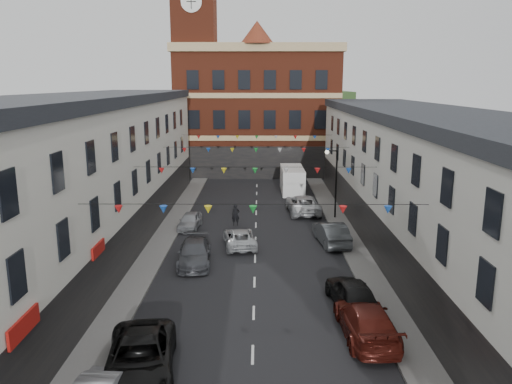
{
  "coord_description": "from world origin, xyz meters",
  "views": [
    {
      "loc": [
        0.27,
        -27.5,
        11.48
      ],
      "look_at": [
        0.04,
        7.82,
        3.72
      ],
      "focal_mm": 35.0,
      "sensor_mm": 36.0,
      "label": 1
    }
  ],
  "objects_px": {
    "car_right_c": "(366,321)",
    "car_right_e": "(331,233)",
    "moving_car": "(240,238)",
    "car_left_e": "(190,221)",
    "car_right_f": "(303,204)",
    "car_left_c": "(140,359)",
    "street_lamp": "(333,174)",
    "white_van": "(292,180)",
    "car_right_d": "(352,293)",
    "pedestrian": "(236,215)",
    "car_left_d": "(194,253)"
  },
  "relations": [
    {
      "from": "car_right_d",
      "to": "car_left_e",
      "type": "bearing_deg",
      "value": -61.6
    },
    {
      "from": "moving_car",
      "to": "car_left_d",
      "type": "bearing_deg",
      "value": 44.15
    },
    {
      "from": "street_lamp",
      "to": "car_left_e",
      "type": "height_order",
      "value": "street_lamp"
    },
    {
      "from": "street_lamp",
      "to": "car_right_c",
      "type": "distance_m",
      "value": 20.69
    },
    {
      "from": "car_left_d",
      "to": "car_right_c",
      "type": "bearing_deg",
      "value": -50.3
    },
    {
      "from": "car_right_d",
      "to": "pedestrian",
      "type": "bearing_deg",
      "value": -73.6
    },
    {
      "from": "car_right_c",
      "to": "white_van",
      "type": "distance_m",
      "value": 31.24
    },
    {
      "from": "car_right_c",
      "to": "car_right_f",
      "type": "xyz_separation_m",
      "value": [
        -1.0,
        22.45,
        -0.0
      ]
    },
    {
      "from": "car_left_e",
      "to": "white_van",
      "type": "bearing_deg",
      "value": 61.2
    },
    {
      "from": "car_left_e",
      "to": "moving_car",
      "type": "height_order",
      "value": "car_left_e"
    },
    {
      "from": "car_right_e",
      "to": "moving_car",
      "type": "distance_m",
      "value": 6.65
    },
    {
      "from": "street_lamp",
      "to": "car_right_c",
      "type": "relative_size",
      "value": 1.08
    },
    {
      "from": "street_lamp",
      "to": "moving_car",
      "type": "relative_size",
      "value": 1.3
    },
    {
      "from": "car_right_f",
      "to": "car_left_c",
      "type": "bearing_deg",
      "value": 67.74
    },
    {
      "from": "street_lamp",
      "to": "car_right_c",
      "type": "bearing_deg",
      "value": -93.79
    },
    {
      "from": "street_lamp",
      "to": "car_right_e",
      "type": "relative_size",
      "value": 1.2
    },
    {
      "from": "street_lamp",
      "to": "car_right_f",
      "type": "relative_size",
      "value": 1.03
    },
    {
      "from": "car_left_c",
      "to": "car_left_e",
      "type": "height_order",
      "value": "car_left_c"
    },
    {
      "from": "car_left_d",
      "to": "car_right_d",
      "type": "relative_size",
      "value": 1.07
    },
    {
      "from": "car_right_d",
      "to": "moving_car",
      "type": "xyz_separation_m",
      "value": [
        -6.22,
        9.92,
        -0.16
      ]
    },
    {
      "from": "car_left_c",
      "to": "moving_car",
      "type": "height_order",
      "value": "car_left_c"
    },
    {
      "from": "car_right_c",
      "to": "car_right_e",
      "type": "relative_size",
      "value": 1.12
    },
    {
      "from": "car_right_f",
      "to": "moving_car",
      "type": "xyz_separation_m",
      "value": [
        -5.32,
        -9.43,
        -0.17
      ]
    },
    {
      "from": "white_van",
      "to": "car_right_f",
      "type": "bearing_deg",
      "value": -87.81
    },
    {
      "from": "car_left_e",
      "to": "car_right_f",
      "type": "bearing_deg",
      "value": 32.44
    },
    {
      "from": "car_left_e",
      "to": "car_right_d",
      "type": "height_order",
      "value": "car_right_d"
    },
    {
      "from": "car_right_f",
      "to": "white_van",
      "type": "relative_size",
      "value": 0.97
    },
    {
      "from": "car_left_c",
      "to": "white_van",
      "type": "bearing_deg",
      "value": 68.63
    },
    {
      "from": "car_left_c",
      "to": "pedestrian",
      "type": "relative_size",
      "value": 3.3
    },
    {
      "from": "car_left_e",
      "to": "car_right_e",
      "type": "relative_size",
      "value": 0.76
    },
    {
      "from": "car_left_e",
      "to": "car_right_e",
      "type": "bearing_deg",
      "value": -14.99
    },
    {
      "from": "car_left_e",
      "to": "car_right_f",
      "type": "distance_m",
      "value": 10.72
    },
    {
      "from": "moving_car",
      "to": "car_left_e",
      "type": "bearing_deg",
      "value": -54.63
    },
    {
      "from": "car_right_c",
      "to": "car_right_e",
      "type": "xyz_separation_m",
      "value": [
        0.3,
        13.61,
        0.01
      ]
    },
    {
      "from": "car_left_d",
      "to": "moving_car",
      "type": "distance_m",
      "value": 4.52
    },
    {
      "from": "moving_car",
      "to": "street_lamp",
      "type": "bearing_deg",
      "value": -143.86
    },
    {
      "from": "car_right_c",
      "to": "white_van",
      "type": "bearing_deg",
      "value": -89.47
    },
    {
      "from": "car_right_d",
      "to": "car_right_c",
      "type": "bearing_deg",
      "value": 84.33
    },
    {
      "from": "street_lamp",
      "to": "car_right_f",
      "type": "distance_m",
      "value": 4.39
    },
    {
      "from": "moving_car",
      "to": "pedestrian",
      "type": "bearing_deg",
      "value": -92.13
    },
    {
      "from": "car_left_d",
      "to": "moving_car",
      "type": "bearing_deg",
      "value": 47.75
    },
    {
      "from": "moving_car",
      "to": "car_right_c",
      "type": "bearing_deg",
      "value": 108.09
    },
    {
      "from": "car_left_c",
      "to": "moving_car",
      "type": "distance_m",
      "value": 16.63
    },
    {
      "from": "car_right_d",
      "to": "pedestrian",
      "type": "height_order",
      "value": "pedestrian"
    },
    {
      "from": "car_left_c",
      "to": "car_right_c",
      "type": "relative_size",
      "value": 1.05
    },
    {
      "from": "car_left_d",
      "to": "car_left_e",
      "type": "distance_m",
      "value": 8.1
    },
    {
      "from": "car_right_d",
      "to": "white_van",
      "type": "relative_size",
      "value": 0.79
    },
    {
      "from": "car_left_e",
      "to": "moving_car",
      "type": "xyz_separation_m",
      "value": [
        4.15,
        -4.43,
        -0.01
      ]
    },
    {
      "from": "car_left_c",
      "to": "car_left_d",
      "type": "bearing_deg",
      "value": 79.69
    },
    {
      "from": "car_right_c",
      "to": "car_right_f",
      "type": "distance_m",
      "value": 22.47
    }
  ]
}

